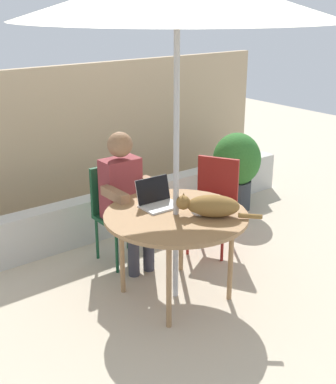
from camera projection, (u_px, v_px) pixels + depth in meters
The scene contains 10 objects.
ground_plane at pixel (175, 295), 4.26m from camera, with size 14.00×14.00×0.00m, color beige.
fence_back at pixel (53, 145), 5.54m from camera, with size 5.76×0.08×1.64m, color tan.
planter_wall_low at pixel (91, 218), 5.19m from camera, with size 5.19×0.20×0.44m, color beige.
patio_table at pixel (176, 220), 4.02m from camera, with size 1.12×1.12×0.73m.
chair_occupied at pixel (116, 206), 4.72m from camera, with size 0.40×0.40×0.88m.
chair_empty at pixel (214, 197), 4.92m from camera, with size 0.54×0.54×0.88m.
person_seated at pixel (125, 193), 4.54m from camera, with size 0.48×0.48×1.22m.
laptop at pixel (157, 198), 4.15m from camera, with size 0.31×0.26×0.21m.
cat at pixel (210, 206), 3.93m from camera, with size 0.48×0.50×0.17m.
potted_plant_near_fence at pixel (237, 166), 5.85m from camera, with size 0.54×0.54×0.89m.
Camera 1 is at (-2.31, -2.88, 2.28)m, focal length 48.50 mm.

